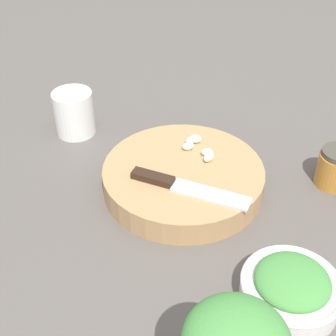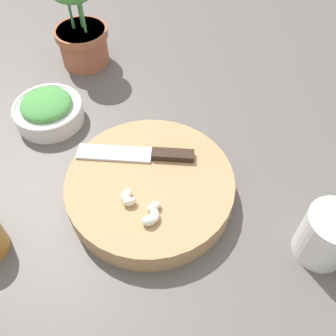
{
  "view_description": "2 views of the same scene",
  "coord_description": "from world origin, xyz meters",
  "views": [
    {
      "loc": [
        -0.39,
        0.51,
        0.56
      ],
      "look_at": [
        0.01,
        -0.01,
        0.05
      ],
      "focal_mm": 50.0,
      "sensor_mm": 36.0,
      "label": 1
    },
    {
      "loc": [
        0.14,
        -0.38,
        0.56
      ],
      "look_at": [
        0.02,
        -0.02,
        0.07
      ],
      "focal_mm": 40.0,
      "sensor_mm": 36.0,
      "label": 2
    }
  ],
  "objects": [
    {
      "name": "cutting_board",
      "position": [
        -0.01,
        -0.03,
        0.02
      ],
      "size": [
        0.29,
        0.29,
        0.05
      ],
      "color": "tan",
      "rests_on": "ground_plane"
    },
    {
      "name": "herb_bowl",
      "position": [
        -0.28,
        0.08,
        0.03
      ],
      "size": [
        0.14,
        0.14,
        0.06
      ],
      "color": "silver",
      "rests_on": "ground_plane"
    },
    {
      "name": "garlic_cloves",
      "position": [
        -0.0,
        -0.1,
        0.05
      ],
      "size": [
        0.08,
        0.06,
        0.02
      ],
      "color": "silver",
      "rests_on": "cutting_board"
    },
    {
      "name": "potted_herb",
      "position": [
        -0.3,
        0.29,
        0.09
      ],
      "size": [
        0.12,
        0.12,
        0.21
      ],
      "color": "#A35B3D",
      "rests_on": "ground_plane"
    },
    {
      "name": "coffee_mug",
      "position": [
        0.29,
        -0.05,
        0.05
      ],
      "size": [
        0.11,
        0.1,
        0.1
      ],
      "color": "silver",
      "rests_on": "ground_plane"
    },
    {
      "name": "chef_knife",
      "position": [
        -0.04,
        0.01,
        0.05
      ],
      "size": [
        0.21,
        0.08,
        0.01
      ],
      "rotation": [
        0.0,
        0.0,
        1.82
      ],
      "color": "black",
      "rests_on": "cutting_board"
    },
    {
      "name": "ground_plane",
      "position": [
        0.0,
        0.0,
        0.0
      ],
      "size": [
        5.0,
        5.0,
        0.0
      ],
      "primitive_type": "plane",
      "color": "#56514C"
    }
  ]
}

